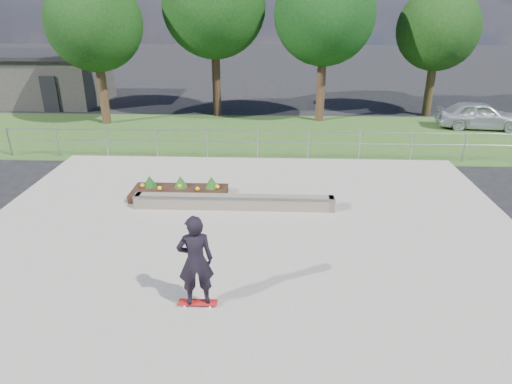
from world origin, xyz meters
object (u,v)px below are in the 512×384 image
(grind_ledge, at_px, (234,202))
(parked_car, at_px, (479,115))
(planter_bed, at_px, (180,191))
(skateboarder, at_px, (195,261))

(grind_ledge, height_order, parked_car, parked_car)
(grind_ledge, relative_size, planter_bed, 2.00)
(planter_bed, relative_size, skateboarder, 1.48)
(skateboarder, height_order, parked_car, skateboarder)
(planter_bed, bearing_deg, skateboarder, -75.22)
(skateboarder, bearing_deg, parked_car, 52.10)
(planter_bed, height_order, skateboarder, skateboarder)
(grind_ledge, relative_size, parked_car, 1.51)
(grind_ledge, distance_m, planter_bed, 1.99)
(grind_ledge, bearing_deg, parked_car, 41.87)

